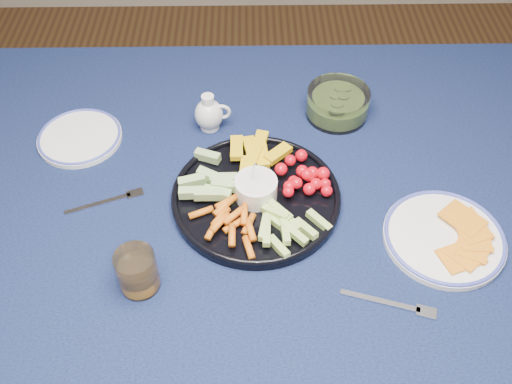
{
  "coord_description": "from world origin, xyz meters",
  "views": [
    {
      "loc": [
        0.09,
        -0.71,
        1.59
      ],
      "look_at": [
        0.11,
        0.01,
        0.77
      ],
      "focal_mm": 40.0,
      "sensor_mm": 36.0,
      "label": 1
    }
  ],
  "objects_px": {
    "dining_table": "(204,233)",
    "side_plate_extra": "(80,137)",
    "juice_tumbler": "(138,273)",
    "creamer_pitcher": "(209,114)",
    "pickle_bowl": "(337,104)",
    "cheese_plate": "(445,236)",
    "crudite_platter": "(255,195)"
  },
  "relations": [
    {
      "from": "juice_tumbler",
      "to": "side_plate_extra",
      "type": "height_order",
      "value": "juice_tumbler"
    },
    {
      "from": "juice_tumbler",
      "to": "side_plate_extra",
      "type": "distance_m",
      "value": 0.41
    },
    {
      "from": "pickle_bowl",
      "to": "side_plate_extra",
      "type": "xyz_separation_m",
      "value": [
        -0.56,
        -0.07,
        -0.02
      ]
    },
    {
      "from": "dining_table",
      "to": "cheese_plate",
      "type": "height_order",
      "value": "cheese_plate"
    },
    {
      "from": "cheese_plate",
      "to": "creamer_pitcher",
      "type": "bearing_deg",
      "value": 144.28
    },
    {
      "from": "dining_table",
      "to": "cheese_plate",
      "type": "bearing_deg",
      "value": -11.39
    },
    {
      "from": "dining_table",
      "to": "juice_tumbler",
      "type": "xyz_separation_m",
      "value": [
        -0.1,
        -0.18,
        0.12
      ]
    },
    {
      "from": "crudite_platter",
      "to": "dining_table",
      "type": "bearing_deg",
      "value": -174.76
    },
    {
      "from": "dining_table",
      "to": "juice_tumbler",
      "type": "relative_size",
      "value": 20.41
    },
    {
      "from": "pickle_bowl",
      "to": "crudite_platter",
      "type": "bearing_deg",
      "value": -126.35
    },
    {
      "from": "juice_tumbler",
      "to": "side_plate_extra",
      "type": "bearing_deg",
      "value": 115.26
    },
    {
      "from": "creamer_pitcher",
      "to": "cheese_plate",
      "type": "bearing_deg",
      "value": -35.72
    },
    {
      "from": "pickle_bowl",
      "to": "cheese_plate",
      "type": "height_order",
      "value": "pickle_bowl"
    },
    {
      "from": "pickle_bowl",
      "to": "juice_tumbler",
      "type": "relative_size",
      "value": 1.69
    },
    {
      "from": "crudite_platter",
      "to": "juice_tumbler",
      "type": "xyz_separation_m",
      "value": [
        -0.2,
        -0.19,
        0.02
      ]
    },
    {
      "from": "creamer_pitcher",
      "to": "crudite_platter",
      "type": "bearing_deg",
      "value": -66.37
    },
    {
      "from": "cheese_plate",
      "to": "crudite_platter",
      "type": "bearing_deg",
      "value": 163.85
    },
    {
      "from": "pickle_bowl",
      "to": "juice_tumbler",
      "type": "bearing_deg",
      "value": -131.29
    },
    {
      "from": "creamer_pitcher",
      "to": "dining_table",
      "type": "bearing_deg",
      "value": -92.28
    },
    {
      "from": "creamer_pitcher",
      "to": "side_plate_extra",
      "type": "relative_size",
      "value": 0.48
    },
    {
      "from": "dining_table",
      "to": "side_plate_extra",
      "type": "xyz_separation_m",
      "value": [
        -0.27,
        0.19,
        0.1
      ]
    },
    {
      "from": "cheese_plate",
      "to": "pickle_bowl",
      "type": "bearing_deg",
      "value": 114.2
    },
    {
      "from": "pickle_bowl",
      "to": "cheese_plate",
      "type": "bearing_deg",
      "value": -65.8
    },
    {
      "from": "dining_table",
      "to": "pickle_bowl",
      "type": "relative_size",
      "value": 12.11
    },
    {
      "from": "creamer_pitcher",
      "to": "side_plate_extra",
      "type": "bearing_deg",
      "value": -172.53
    },
    {
      "from": "dining_table",
      "to": "crudite_platter",
      "type": "height_order",
      "value": "crudite_platter"
    },
    {
      "from": "pickle_bowl",
      "to": "juice_tumbler",
      "type": "xyz_separation_m",
      "value": [
        -0.39,
        -0.44,
        0.01
      ]
    },
    {
      "from": "dining_table",
      "to": "side_plate_extra",
      "type": "bearing_deg",
      "value": 144.85
    },
    {
      "from": "side_plate_extra",
      "to": "creamer_pitcher",
      "type": "bearing_deg",
      "value": 7.47
    },
    {
      "from": "pickle_bowl",
      "to": "cheese_plate",
      "type": "distance_m",
      "value": 0.39
    },
    {
      "from": "creamer_pitcher",
      "to": "pickle_bowl",
      "type": "relative_size",
      "value": 0.62
    },
    {
      "from": "crudite_platter",
      "to": "pickle_bowl",
      "type": "relative_size",
      "value": 2.38
    }
  ]
}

